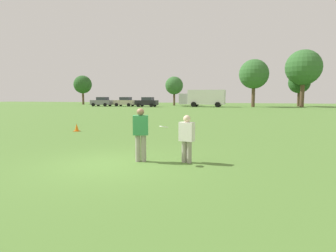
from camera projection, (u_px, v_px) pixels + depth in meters
ground_plane at (112, 165)px, 8.96m from camera, size 150.93×150.93×0.00m
player_thrower at (141, 132)px, 9.28m from camera, size 0.54×0.41×1.74m
player_defender at (187, 136)px, 9.12m from camera, size 0.51×0.37×1.53m
frisbee at (164, 127)px, 8.85m from camera, size 0.27×0.27×0.09m
traffic_cone at (77, 127)px, 17.23m from camera, size 0.32×0.32×0.48m
parked_car_near_left at (102, 102)px, 57.02m from camera, size 4.24×2.29×1.82m
parked_car_mid_left at (125, 102)px, 56.70m from camera, size 4.24×2.29×1.82m
parked_car_center at (147, 102)px, 54.22m from camera, size 4.24×2.29×1.82m
box_truck at (203, 98)px, 54.04m from camera, size 8.55×3.14×3.18m
tree_west_oak at (83, 85)px, 67.27m from camera, size 4.18×4.18×6.79m
tree_west_maple at (174, 86)px, 60.78m from camera, size 3.78×3.78×6.14m
tree_center_elm at (254, 74)px, 52.92m from camera, size 5.41×5.41×8.79m
tree_east_birch at (299, 83)px, 55.62m from camera, size 4.10×4.10×6.67m
tree_east_oak at (303, 68)px, 52.61m from camera, size 6.46×6.46×10.49m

